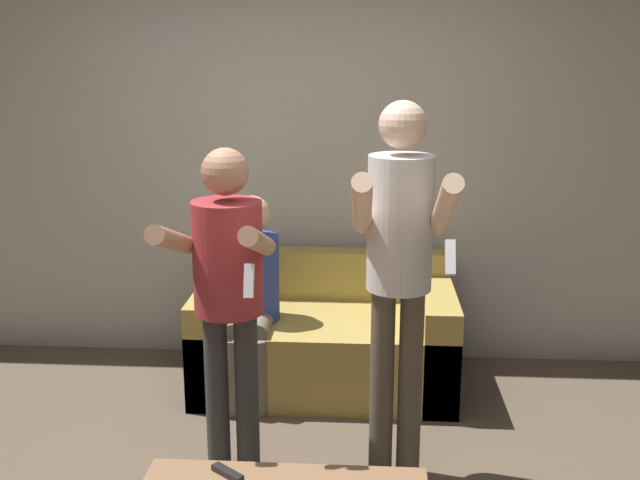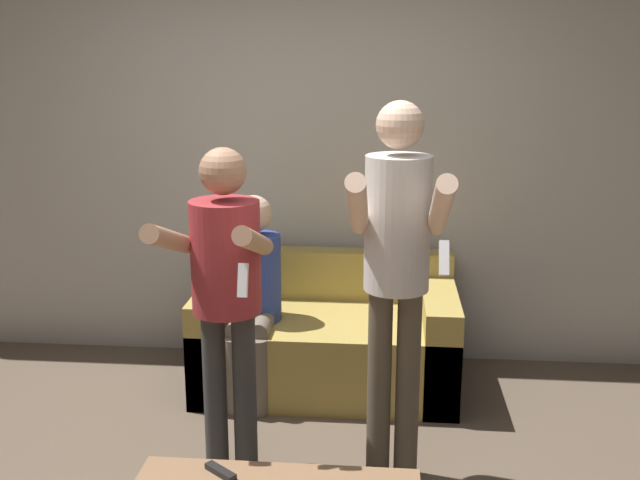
{
  "view_description": "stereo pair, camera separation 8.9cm",
  "coord_description": "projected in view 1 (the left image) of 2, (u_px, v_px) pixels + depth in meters",
  "views": [
    {
      "loc": [
        0.42,
        -2.74,
        1.96
      ],
      "look_at": [
        0.18,
        0.94,
        1.02
      ],
      "focal_mm": 42.0,
      "sensor_mm": 36.0,
      "label": 1
    },
    {
      "loc": [
        0.51,
        -2.73,
        1.96
      ],
      "look_at": [
        0.18,
        0.94,
        1.02
      ],
      "focal_mm": 42.0,
      "sensor_mm": 36.0,
      "label": 2
    }
  ],
  "objects": [
    {
      "name": "person_seated",
      "position": [
        252.0,
        289.0,
        4.24
      ],
      "size": [
        0.3,
        0.52,
        1.17
      ],
      "color": "#6B6051",
      "rests_on": "ground_plane"
    },
    {
      "name": "person_standing_left",
      "position": [
        228.0,
        279.0,
        3.35
      ],
      "size": [
        0.44,
        0.7,
        1.55
      ],
      "color": "#383838",
      "rests_on": "ground_plane"
    },
    {
      "name": "person_standing_right",
      "position": [
        400.0,
        256.0,
        3.27
      ],
      "size": [
        0.41,
        0.7,
        1.76
      ],
      "color": "brown",
      "rests_on": "ground_plane"
    },
    {
      "name": "couch",
      "position": [
        326.0,
        340.0,
        4.49
      ],
      "size": [
        1.51,
        0.87,
        0.75
      ],
      "color": "#AD9347",
      "rests_on": "ground_plane"
    },
    {
      "name": "remote_on_table",
      "position": [
        228.0,
        473.0,
        2.84
      ],
      "size": [
        0.14,
        0.12,
        0.02
      ],
      "color": "black",
      "rests_on": "coffee_table"
    },
    {
      "name": "wall_back",
      "position": [
        302.0,
        151.0,
        4.69
      ],
      "size": [
        6.4,
        0.06,
        2.7
      ],
      "color": "#B7B2A8",
      "rests_on": "ground_plane"
    }
  ]
}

